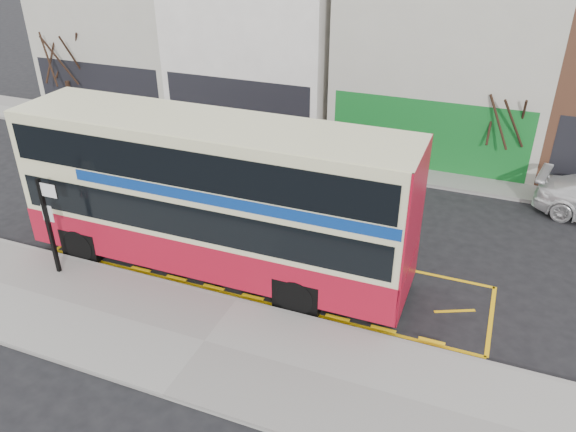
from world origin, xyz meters
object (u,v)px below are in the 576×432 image
at_px(street_tree_left, 60,44).
at_px(car_grey, 310,159).
at_px(double_decker_bus, 213,195).
at_px(street_tree_right, 509,107).
at_px(car_silver, 127,138).
at_px(bus_stop_post, 49,218).

bearing_deg(street_tree_left, car_grey, -7.04).
bearing_deg(double_decker_bus, street_tree_right, 51.48).
height_order(car_silver, street_tree_right, street_tree_right).
bearing_deg(bus_stop_post, street_tree_right, 44.60).
height_order(double_decker_bus, car_silver, double_decker_bus).
distance_m(car_grey, street_tree_right, 8.26).
height_order(car_silver, car_grey, car_grey).
bearing_deg(bus_stop_post, street_tree_left, 128.22).
height_order(double_decker_bus, street_tree_left, street_tree_left).
height_order(double_decker_bus, bus_stop_post, double_decker_bus).
bearing_deg(bus_stop_post, car_silver, 113.87).
xyz_separation_m(car_silver, street_tree_right, (16.49, 2.80, 2.65)).
xyz_separation_m(street_tree_left, street_tree_right, (21.65, 0.43, -0.80)).
xyz_separation_m(car_silver, car_grey, (8.95, 0.62, 0.06)).
bearing_deg(car_silver, double_decker_bus, -138.79).
relative_size(car_silver, car_grey, 0.88).
distance_m(double_decker_bus, car_grey, 7.99).
relative_size(double_decker_bus, street_tree_right, 2.54).
xyz_separation_m(double_decker_bus, street_tree_right, (7.89, 9.94, 0.70)).
bearing_deg(double_decker_bus, car_silver, 140.21).
distance_m(double_decker_bus, street_tree_right, 12.71).
xyz_separation_m(double_decker_bus, car_grey, (0.35, 7.76, -1.88)).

